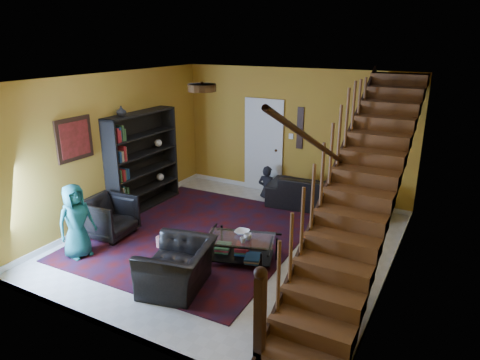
% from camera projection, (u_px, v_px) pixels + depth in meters
% --- Properties ---
extents(floor, '(5.50, 5.50, 0.00)m').
position_uv_depth(floor, '(232.00, 243.00, 7.44)').
color(floor, beige).
rests_on(floor, ground).
extents(room, '(5.50, 5.50, 5.50)m').
position_uv_depth(room, '(208.00, 202.00, 9.13)').
color(room, '#B17727').
rests_on(room, ground).
extents(staircase, '(0.95, 5.02, 3.18)m').
position_uv_depth(staircase, '(362.00, 187.00, 6.03)').
color(staircase, brown).
rests_on(staircase, floor).
extents(bookshelf, '(0.35, 1.80, 2.00)m').
position_uv_depth(bookshelf, '(143.00, 163.00, 8.72)').
color(bookshelf, black).
rests_on(bookshelf, floor).
extents(door, '(0.82, 0.05, 2.05)m').
position_uv_depth(door, '(264.00, 147.00, 9.70)').
color(door, silver).
rests_on(door, floor).
extents(framed_picture, '(0.04, 0.74, 0.74)m').
position_uv_depth(framed_picture, '(74.00, 139.00, 7.29)').
color(framed_picture, maroon).
rests_on(framed_picture, room).
extents(wall_hanging, '(0.14, 0.03, 0.90)m').
position_uv_depth(wall_hanging, '(300.00, 128.00, 9.15)').
color(wall_hanging, black).
rests_on(wall_hanging, room).
extents(ceiling_fixture, '(0.40, 0.40, 0.10)m').
position_uv_depth(ceiling_fixture, '(202.00, 88.00, 5.90)').
color(ceiling_fixture, '#3F2814').
rests_on(ceiling_fixture, room).
extents(rug, '(3.58, 4.07, 0.02)m').
position_uv_depth(rug, '(197.00, 234.00, 7.74)').
color(rug, '#400B0C').
rests_on(rug, floor).
extents(sofa, '(2.41, 1.16, 0.68)m').
position_uv_depth(sofa, '(325.00, 193.00, 8.83)').
color(sofa, black).
rests_on(sofa, floor).
extents(armchair_left, '(0.86, 0.84, 0.73)m').
position_uv_depth(armchair_left, '(109.00, 217.00, 7.59)').
color(armchair_left, black).
rests_on(armchair_left, floor).
extents(armchair_right, '(1.10, 1.20, 0.67)m').
position_uv_depth(armchair_right, '(177.00, 267.00, 6.01)').
color(armchair_right, black).
rests_on(armchair_right, floor).
extents(person_adult_a, '(0.43, 0.29, 1.17)m').
position_uv_depth(person_adult_a, '(267.00, 191.00, 9.55)').
color(person_adult_a, black).
rests_on(person_adult_a, sofa).
extents(person_adult_b, '(0.66, 0.53, 1.28)m').
position_uv_depth(person_adult_b, '(347.00, 203.00, 8.72)').
color(person_adult_b, black).
rests_on(person_adult_b, sofa).
extents(person_child, '(0.51, 0.68, 1.24)m').
position_uv_depth(person_child, '(76.00, 221.00, 6.80)').
color(person_child, '#196060').
rests_on(person_child, armchair_left).
extents(coffee_table, '(1.21, 0.93, 0.41)m').
position_uv_depth(coffee_table, '(240.00, 248.00, 6.76)').
color(coffee_table, black).
rests_on(coffee_table, floor).
extents(cup_a, '(0.16, 0.16, 0.10)m').
position_uv_depth(cup_a, '(248.00, 237.00, 6.64)').
color(cup_a, '#999999').
rests_on(cup_a, coffee_table).
extents(cup_b, '(0.11, 0.11, 0.09)m').
position_uv_depth(cup_b, '(243.00, 240.00, 6.54)').
color(cup_b, '#999999').
rests_on(cup_b, coffee_table).
extents(bowl, '(0.24, 0.24, 0.06)m').
position_uv_depth(bowl, '(242.00, 232.00, 6.84)').
color(bowl, '#999999').
rests_on(bowl, coffee_table).
extents(vase, '(0.18, 0.18, 0.19)m').
position_uv_depth(vase, '(121.00, 111.00, 7.94)').
color(vase, '#999999').
rests_on(vase, bookshelf).
extents(popcorn_bucket, '(0.17, 0.17, 0.18)m').
position_uv_depth(popcorn_bucket, '(161.00, 242.00, 7.25)').
color(popcorn_bucket, red).
rests_on(popcorn_bucket, rug).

